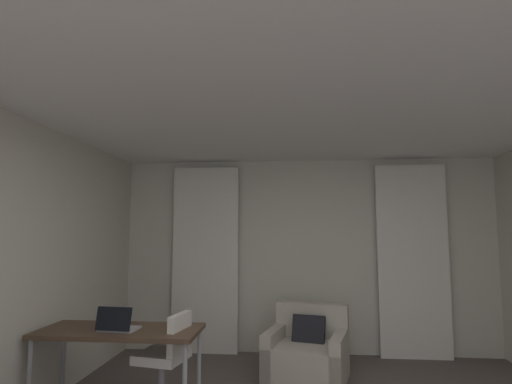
{
  "coord_description": "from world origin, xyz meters",
  "views": [
    {
      "loc": [
        -0.2,
        -2.5,
        1.6
      ],
      "look_at": [
        -0.55,
        1.46,
        2.01
      ],
      "focal_mm": 27.86,
      "sensor_mm": 36.0,
      "label": 1
    }
  ],
  "objects_px": {
    "armchair": "(307,355)",
    "laptop": "(118,326)",
    "desk_chair": "(166,369)",
    "desk": "(120,336)"
  },
  "relations": [
    {
      "from": "desk_chair",
      "to": "armchair",
      "type": "bearing_deg",
      "value": 36.87
    },
    {
      "from": "armchair",
      "to": "desk_chair",
      "type": "bearing_deg",
      "value": -143.13
    },
    {
      "from": "armchair",
      "to": "laptop",
      "type": "distance_m",
      "value": 2.08
    },
    {
      "from": "desk",
      "to": "desk_chair",
      "type": "distance_m",
      "value": 0.51
    },
    {
      "from": "desk",
      "to": "desk_chair",
      "type": "height_order",
      "value": "desk_chair"
    },
    {
      "from": "desk_chair",
      "to": "laptop",
      "type": "xyz_separation_m",
      "value": [
        -0.41,
        -0.12,
        0.39
      ]
    },
    {
      "from": "desk_chair",
      "to": "laptop",
      "type": "height_order",
      "value": "laptop"
    },
    {
      "from": "armchair",
      "to": "laptop",
      "type": "xyz_separation_m",
      "value": [
        -1.69,
        -1.09,
        0.52
      ]
    },
    {
      "from": "armchair",
      "to": "desk_chair",
      "type": "relative_size",
      "value": 1.13
    },
    {
      "from": "desk",
      "to": "armchair",
      "type": "bearing_deg",
      "value": 30.65
    }
  ]
}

